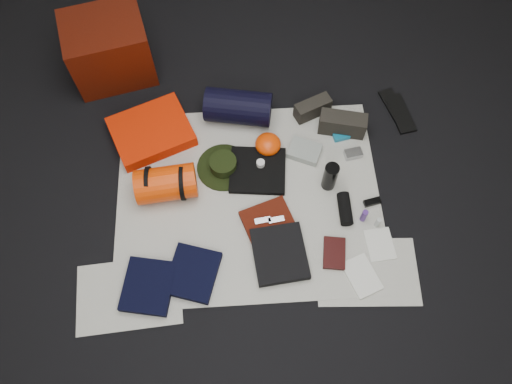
{
  "coord_description": "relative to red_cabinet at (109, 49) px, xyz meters",
  "views": [
    {
      "loc": [
        -0.03,
        -1.29,
        2.76
      ],
      "look_at": [
        0.05,
        -0.01,
        0.1
      ],
      "focal_mm": 35.0,
      "sensor_mm": 36.0,
      "label": 1
    }
  ],
  "objects": [
    {
      "name": "trousers_navy_a",
      "position": [
        0.27,
        -1.57,
        -0.18
      ],
      "size": [
        0.32,
        0.35,
        0.05
      ],
      "primitive_type": "cube",
      "rotation": [
        0.0,
        0.0,
        -0.19
      ],
      "color": "black",
      "rests_on": "newspaper_mat"
    },
    {
      "name": "floor",
      "position": [
        0.86,
        -1.05,
        -0.22
      ],
      "size": [
        4.5,
        4.5,
        0.02
      ],
      "primitive_type": "cube",
      "color": "black",
      "rests_on": "ground"
    },
    {
      "name": "tape_roll",
      "position": [
        0.95,
        -0.84,
        -0.16
      ],
      "size": [
        0.05,
        0.05,
        0.03
      ],
      "primitive_type": "cylinder",
      "color": "silver",
      "rests_on": "black_tshirt"
    },
    {
      "name": "energy_bar_b",
      "position": [
        1.02,
        -1.22,
        -0.16
      ],
      "size": [
        0.1,
        0.05,
        0.01
      ],
      "primitive_type": "cube",
      "rotation": [
        0.0,
        0.0,
        0.14
      ],
      "color": "#A6A6AA",
      "rests_on": "red_shirt"
    },
    {
      "name": "hiking_boot_left",
      "position": [
        1.32,
        -0.45,
        -0.15
      ],
      "size": [
        0.26,
        0.18,
        0.12
      ],
      "primitive_type": "cube",
      "rotation": [
        0.0,
        0.0,
        0.41
      ],
      "color": "black",
      "rests_on": "newspaper_mat"
    },
    {
      "name": "trousers_navy_b",
      "position": [
        0.52,
        -1.51,
        -0.18
      ],
      "size": [
        0.34,
        0.37,
        0.05
      ],
      "primitive_type": "cube",
      "rotation": [
        0.0,
        0.0,
        -0.3
      ],
      "color": "black",
      "rests_on": "newspaper_mat"
    },
    {
      "name": "sack_strap_left",
      "position": [
        0.28,
        -0.97,
        -0.1
      ],
      "size": [
        0.02,
        0.22,
        0.22
      ],
      "primitive_type": "cylinder",
      "rotation": [
        0.0,
        1.57,
        0.0
      ],
      "color": "black",
      "rests_on": "newspaper_mat"
    },
    {
      "name": "hiking_boot_right",
      "position": [
        1.49,
        -0.59,
        -0.13
      ],
      "size": [
        0.31,
        0.17,
        0.15
      ],
      "primitive_type": "cube",
      "rotation": [
        0.0,
        0.0,
        -0.23
      ],
      "color": "black",
      "rests_on": "newspaper_mat"
    },
    {
      "name": "flip_flop_right",
      "position": [
        1.9,
        -0.49,
        -0.21
      ],
      "size": [
        0.17,
        0.32,
        0.02
      ],
      "primitive_type": "cube",
      "rotation": [
        0.0,
        0.0,
        0.18
      ],
      "color": "black",
      "rests_on": "floor"
    },
    {
      "name": "boonie_brim",
      "position": [
        0.72,
        -0.82,
        -0.2
      ],
      "size": [
        0.39,
        0.39,
        0.01
      ],
      "primitive_type": "cylinder",
      "rotation": [
        0.0,
        0.0,
        -0.17
      ],
      "color": "black",
      "rests_on": "newspaper_mat"
    },
    {
      "name": "orange_stuff_sack",
      "position": [
        1.0,
        -0.7,
        -0.15
      ],
      "size": [
        0.21,
        0.21,
        0.11
      ],
      "primitive_type": "ellipsoid",
      "rotation": [
        0.0,
        0.0,
        0.36
      ],
      "color": "#DF3703",
      "rests_on": "newspaper_mat"
    },
    {
      "name": "toiletry_clear",
      "position": [
        1.61,
        -1.27,
        -0.17
      ],
      "size": [
        0.03,
        0.03,
        0.08
      ],
      "primitive_type": "cylinder",
      "rotation": [
        0.0,
        0.0,
        0.13
      ],
      "color": "#B0B5B1",
      "rests_on": "newspaper_mat"
    },
    {
      "name": "map_printout",
      "position": [
        1.61,
        -1.39,
        -0.2
      ],
      "size": [
        0.17,
        0.21,
        0.01
      ],
      "primitive_type": "cube",
      "rotation": [
        0.0,
        0.0,
        0.08
      ],
      "color": "silver",
      "rests_on": "newspaper_mat"
    },
    {
      "name": "black_tshirt",
      "position": [
        0.93,
        -0.87,
        -0.19
      ],
      "size": [
        0.37,
        0.35,
        0.03
      ],
      "primitive_type": "cube",
      "rotation": [
        0.0,
        0.0,
        -0.1
      ],
      "color": "black",
      "rests_on": "newspaper_mat"
    },
    {
      "name": "stuff_sack",
      "position": [
        0.38,
        -0.97,
        -0.1
      ],
      "size": [
        0.38,
        0.25,
        0.21
      ],
      "primitive_type": "cylinder",
      "rotation": [
        0.0,
        1.57,
        0.1
      ],
      "color": "#DF3703",
      "rests_on": "newspaper_mat"
    },
    {
      "name": "newspaper_mat",
      "position": [
        0.86,
        -1.05,
        -0.21
      ],
      "size": [
        1.6,
        1.3,
        0.01
      ],
      "primitive_type": "cube",
      "color": "silver",
      "rests_on": "floor"
    },
    {
      "name": "navy_duffel",
      "position": [
        0.83,
        -0.45,
        -0.1
      ],
      "size": [
        0.46,
        0.29,
        0.22
      ],
      "primitive_type": "cylinder",
      "rotation": [
        0.0,
        1.57,
        -0.18
      ],
      "color": "black",
      "rests_on": "newspaper_mat"
    },
    {
      "name": "speaker",
      "position": [
        1.43,
        -1.17,
        -0.17
      ],
      "size": [
        0.08,
        0.2,
        0.08
      ],
      "primitive_type": "cylinder",
      "rotation": [
        1.57,
        0.0,
        -0.0
      ],
      "color": "black",
      "rests_on": "newspaper_mat"
    },
    {
      "name": "energy_bar_a",
      "position": [
        0.94,
        -1.22,
        -0.16
      ],
      "size": [
        0.1,
        0.05,
        0.01
      ],
      "primitive_type": "cube",
      "rotation": [
        0.0,
        0.0,
        0.14
      ],
      "color": "#A6A6AA",
      "rests_on": "red_shirt"
    },
    {
      "name": "compact_camera",
      "position": [
        1.54,
        -0.79,
        -0.19
      ],
      "size": [
        0.12,
        0.08,
        0.04
      ],
      "primitive_type": "cube",
      "rotation": [
        0.0,
        0.0,
        0.17
      ],
      "color": "#A6A6AA",
      "rests_on": "newspaper_mat"
    },
    {
      "name": "cyan_case",
      "position": [
        1.48,
        -0.64,
        -0.19
      ],
      "size": [
        0.11,
        0.08,
        0.03
      ],
      "primitive_type": "cube",
      "rotation": [
        0.0,
        0.0,
        0.2
      ],
      "color": "#0E678C",
      "rests_on": "newspaper_mat"
    },
    {
      "name": "sunglasses",
      "position": [
        1.61,
        -1.12,
        -0.19
      ],
      "size": [
        0.11,
        0.06,
        0.03
      ],
      "primitive_type": "cube",
      "rotation": [
        0.0,
        0.0,
        0.22
      ],
      "color": "black",
      "rests_on": "newspaper_mat"
    },
    {
      "name": "trousers_charcoal",
      "position": [
        1.02,
        -1.42,
        -0.18
      ],
      "size": [
        0.33,
        0.37,
        0.05
      ],
      "primitive_type": "cube",
      "rotation": [
        0.0,
        0.0,
        0.1
      ],
      "color": "black",
      "rests_on": "newspaper_mat"
    },
    {
      "name": "water_bottle",
      "position": [
        1.36,
        -0.98,
        -0.1
      ],
      "size": [
        0.09,
        0.09,
        0.22
      ],
      "primitive_type": "cylinder",
      "rotation": [
        0.0,
        0.0,
        -0.07
      ],
      "color": "black",
      "rests_on": "newspaper_mat"
    },
    {
      "name": "paperback_book",
      "position": [
        1.34,
        -1.43,
        -0.19
      ],
      "size": [
        0.15,
        0.21,
        0.03
      ],
      "primitive_type": "cube",
      "rotation": [
        0.0,
        0.0,
        -0.15
      ],
      "color": "black",
      "rests_on": "newspaper_mat"
    },
    {
      "name": "newspaper_sheet_front_right",
      "position": [
        1.51,
        -1.55,
        -0.21
      ],
      "size": [
        0.6,
        0.43,
        0.0
      ],
      "primitive_type": "cube",
      "rotation": [
        0.0,
        0.0,
        -0.05
      ],
      "color": "silver",
      "rests_on": "floor"
    },
    {
      "name": "first_aid_pouch",
      "position": [
        1.23,
        -0.75,
        -0.18
      ],
      "size": [
        0.24,
        0.21,
        0.05
      ],
      "primitive_type": "cube",
      "rotation": [
        0.0,
        0.0,
        -0.41
      ],
      "color": "gray",
      "rests_on": "newspaper_mat"
    },
    {
      "name": "map_booklet",
      "position": [
        1.48,
        -1.57,
        -0.2
      ],
      "size": [
        0.23,
        0.27,
        0.01
      ],
      "primitive_type": "cube",
      "rotation": [
        0.0,
        0.0,
        0.37
      ],
      "color": "silver",
      "rests_on": "newspaper_mat"
    },
    {
      "name": "sack_strap_right",
      "position": [
        0.48,
        -0.97,
        -0.1
      ],
      "size": [
        0.03,
        0.22,
        0.22
      ],
      "primitive_type": "cylinder",
      "rotation": [
        0.0,
        1.57,
        0.0
      ],
      "color": "black",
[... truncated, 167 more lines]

